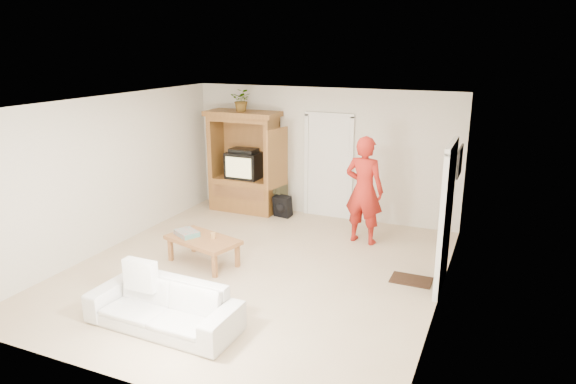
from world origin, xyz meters
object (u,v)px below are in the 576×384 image
sofa (163,306)px  man (364,190)px  armoire (245,168)px  coffee_table (203,241)px

sofa → man: bearing=70.3°
armoire → coffee_table: 2.89m
armoire → sofa: armoire is taller
coffee_table → armoire: bearing=119.0°
man → coffee_table: man is taller
sofa → coffee_table: sofa is taller
armoire → man: armoire is taller
sofa → coffee_table: bearing=109.5°
sofa → coffee_table: size_ratio=1.49×
armoire → man: size_ratio=1.10×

